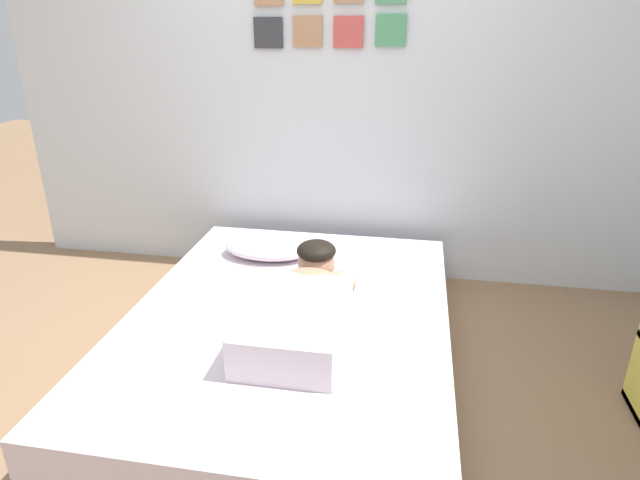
{
  "coord_description": "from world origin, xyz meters",
  "views": [
    {
      "loc": [
        0.55,
        -2.02,
        1.63
      ],
      "look_at": [
        0.1,
        0.51,
        0.57
      ],
      "focal_mm": 30.27,
      "sensor_mm": 36.0,
      "label": 1
    }
  ],
  "objects": [
    {
      "name": "person_lying",
      "position": [
        0.09,
        0.07,
        0.42
      ],
      "size": [
        0.43,
        0.92,
        0.27
      ],
      "color": "silver",
      "rests_on": "bed"
    },
    {
      "name": "pillow",
      "position": [
        -0.27,
        0.8,
        0.37
      ],
      "size": [
        0.52,
        0.32,
        0.11
      ],
      "primitive_type": "ellipsoid",
      "color": "silver",
      "rests_on": "bed"
    },
    {
      "name": "cell_phone",
      "position": [
        0.0,
        0.09,
        0.32
      ],
      "size": [
        0.07,
        0.14,
        0.01
      ],
      "primitive_type": "cube",
      "color": "black",
      "rests_on": "bed"
    },
    {
      "name": "coffee_cup",
      "position": [
        0.13,
        0.62,
        0.35
      ],
      "size": [
        0.12,
        0.09,
        0.07
      ],
      "color": "white",
      "rests_on": "bed"
    },
    {
      "name": "bed",
      "position": [
        -0.0,
        0.19,
        0.16
      ],
      "size": [
        1.56,
        2.09,
        0.32
      ],
      "color": "#4C4742",
      "rests_on": "ground"
    },
    {
      "name": "ground_plane",
      "position": [
        0.0,
        0.0,
        0.0
      ],
      "size": [
        12.41,
        12.41,
        0.0
      ],
      "primitive_type": "plane",
      "color": "#8C6B4C"
    },
    {
      "name": "back_wall",
      "position": [
        -0.0,
        1.39,
        1.25
      ],
      "size": [
        4.2,
        0.12,
        2.5
      ],
      "color": "silver",
      "rests_on": "ground"
    }
  ]
}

